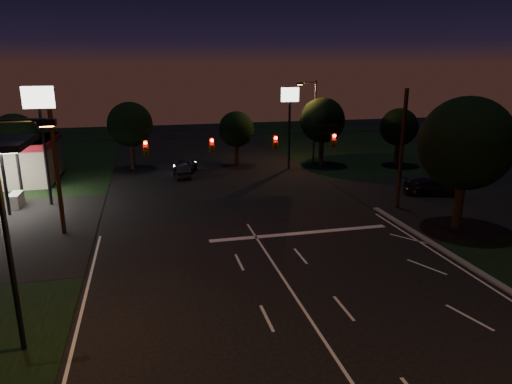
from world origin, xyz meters
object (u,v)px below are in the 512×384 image
object	(u,v)px
tree_right_near	(465,144)
car_oncoming_a	(185,166)
utility_pole_right	(397,208)
car_oncoming_b	(182,171)
car_cross	(433,187)

from	to	relation	value
tree_right_near	car_oncoming_a	xyz separation A→B (m)	(-16.32, 20.48, -4.93)
utility_pole_right	tree_right_near	world-z (taller)	tree_right_near
tree_right_near	car_oncoming_b	world-z (taller)	tree_right_near
utility_pole_right	car_oncoming_a	world-z (taller)	utility_pole_right
utility_pole_right	car_oncoming_a	xyz separation A→B (m)	(-14.79, 15.65, 0.74)
car_oncoming_b	car_cross	distance (m)	23.07
tree_right_near	utility_pole_right	bearing A→B (deg)	107.53
utility_pole_right	tree_right_near	bearing A→B (deg)	-72.47
utility_pole_right	car_cross	bearing A→B (deg)	27.96
car_oncoming_b	tree_right_near	bearing A→B (deg)	130.65
utility_pole_right	car_oncoming_b	distance (m)	20.64
utility_pole_right	car_oncoming_b	xyz separation A→B (m)	(-15.22, 13.92, 0.64)
utility_pole_right	car_oncoming_a	distance (m)	21.55
tree_right_near	car_cross	world-z (taller)	tree_right_near
car_oncoming_b	car_cross	world-z (taller)	car_cross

